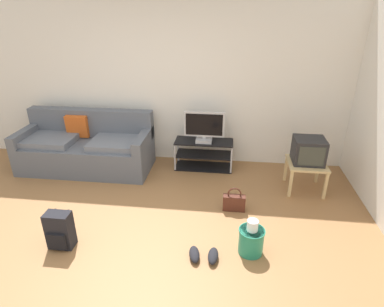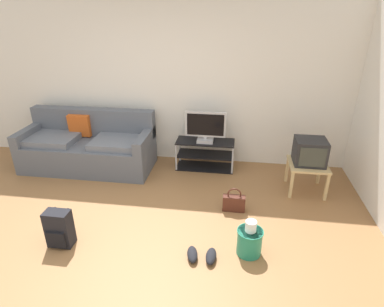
% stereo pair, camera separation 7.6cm
% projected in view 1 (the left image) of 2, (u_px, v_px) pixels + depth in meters
% --- Properties ---
extents(ground_plane, '(9.00, 9.80, 0.02)m').
position_uv_depth(ground_plane, '(120.00, 250.00, 3.57)').
color(ground_plane, olive).
extents(wall_back, '(9.00, 0.10, 2.70)m').
position_uv_depth(wall_back, '(161.00, 80.00, 5.21)').
color(wall_back, silver).
rests_on(wall_back, ground_plane).
extents(couch, '(2.08, 0.87, 0.91)m').
position_uv_depth(couch, '(87.00, 148.00, 5.25)').
color(couch, '#565B66').
rests_on(couch, ground_plane).
extents(tv_stand, '(0.93, 0.38, 0.47)m').
position_uv_depth(tv_stand, '(204.00, 154.00, 5.28)').
color(tv_stand, black).
rests_on(tv_stand, ground_plane).
extents(flat_tv, '(0.64, 0.22, 0.49)m').
position_uv_depth(flat_tv, '(204.00, 127.00, 5.05)').
color(flat_tv, '#B2B2B7').
rests_on(flat_tv, tv_stand).
extents(side_table, '(0.53, 0.53, 0.43)m').
position_uv_depth(side_table, '(306.00, 167.00, 4.59)').
color(side_table, tan).
rests_on(side_table, ground_plane).
extents(crt_tv, '(0.42, 0.39, 0.35)m').
position_uv_depth(crt_tv, '(309.00, 151.00, 4.50)').
color(crt_tv, '#232326').
rests_on(crt_tv, side_table).
extents(backpack, '(0.28, 0.24, 0.43)m').
position_uv_depth(backpack, '(60.00, 230.00, 3.54)').
color(backpack, black).
rests_on(backpack, ground_plane).
extents(handbag, '(0.29, 0.11, 0.33)m').
position_uv_depth(handbag, '(234.00, 202.00, 4.21)').
color(handbag, '#4C2319').
rests_on(handbag, ground_plane).
extents(cleaning_bucket, '(0.28, 0.28, 0.42)m').
position_uv_depth(cleaning_bucket, '(251.00, 239.00, 3.46)').
color(cleaning_bucket, '#238466').
rests_on(cleaning_bucket, ground_plane).
extents(sneakers_pair, '(0.34, 0.27, 0.09)m').
position_uv_depth(sneakers_pair, '(204.00, 255.00, 3.42)').
color(sneakers_pair, black).
rests_on(sneakers_pair, ground_plane).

